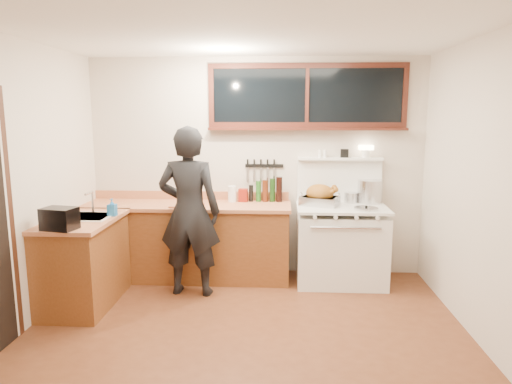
# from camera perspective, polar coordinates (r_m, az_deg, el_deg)

# --- Properties ---
(ground_plane) EXTENTS (4.00, 3.50, 0.02)m
(ground_plane) POSITION_cam_1_polar(r_m,az_deg,el_deg) (4.23, -1.39, -17.72)
(ground_plane) COLOR #532815
(room_shell) EXTENTS (4.10, 3.60, 2.65)m
(room_shell) POSITION_cam_1_polar(r_m,az_deg,el_deg) (3.76, -1.49, 5.33)
(room_shell) COLOR beige
(room_shell) RESTS_ON ground
(counter_back) EXTENTS (2.44, 0.64, 1.00)m
(counter_back) POSITION_cam_1_polar(r_m,az_deg,el_deg) (5.51, -8.55, -6.00)
(counter_back) COLOR brown
(counter_back) RESTS_ON ground
(counter_left) EXTENTS (0.64, 1.09, 0.90)m
(counter_left) POSITION_cam_1_polar(r_m,az_deg,el_deg) (5.03, -20.70, -8.11)
(counter_left) COLOR brown
(counter_left) RESTS_ON ground
(sink_unit) EXTENTS (0.50, 0.45, 0.37)m
(sink_unit) POSITION_cam_1_polar(r_m,az_deg,el_deg) (4.98, -20.42, -3.53)
(sink_unit) COLOR white
(sink_unit) RESTS_ON counter_left
(vintage_stove) EXTENTS (1.02, 0.74, 1.58)m
(vintage_stove) POSITION_cam_1_polar(r_m,az_deg,el_deg) (5.40, 10.52, -6.24)
(vintage_stove) COLOR white
(vintage_stove) RESTS_ON ground
(back_window) EXTENTS (2.32, 0.13, 0.77)m
(back_window) POSITION_cam_1_polar(r_m,az_deg,el_deg) (5.47, 6.39, 11.00)
(back_window) COLOR black
(back_window) RESTS_ON room_shell
(knife_strip) EXTENTS (0.46, 0.03, 0.28)m
(knife_strip) POSITION_cam_1_polar(r_m,az_deg,el_deg) (5.51, 0.85, 3.20)
(knife_strip) COLOR black
(knife_strip) RESTS_ON room_shell
(man) EXTENTS (0.69, 0.48, 1.82)m
(man) POSITION_cam_1_polar(r_m,az_deg,el_deg) (4.91, -8.33, -2.45)
(man) COLOR black
(man) RESTS_ON ground
(soap_bottle) EXTENTS (0.09, 0.09, 0.18)m
(soap_bottle) POSITION_cam_1_polar(r_m,az_deg,el_deg) (4.92, -17.55, -1.83)
(soap_bottle) COLOR #2570B9
(soap_bottle) RESTS_ON counter_left
(toaster) EXTENTS (0.33, 0.26, 0.20)m
(toaster) POSITION_cam_1_polar(r_m,az_deg,el_deg) (4.51, -23.36, -3.08)
(toaster) COLOR black
(toaster) RESTS_ON counter_left
(cutting_board) EXTENTS (0.37, 0.28, 0.13)m
(cutting_board) POSITION_cam_1_polar(r_m,az_deg,el_deg) (5.26, -8.59, -1.18)
(cutting_board) COLOR #B97049
(cutting_board) RESTS_ON counter_back
(roast_turkey) EXTENTS (0.50, 0.43, 0.24)m
(roast_turkey) POSITION_cam_1_polar(r_m,az_deg,el_deg) (5.30, 8.02, -0.55)
(roast_turkey) COLOR silver
(roast_turkey) RESTS_ON vintage_stove
(stockpot) EXTENTS (0.31, 0.31, 0.27)m
(stockpot) POSITION_cam_1_polar(r_m,az_deg,el_deg) (5.55, 14.06, 0.08)
(stockpot) COLOR silver
(stockpot) RESTS_ON vintage_stove
(saucepan) EXTENTS (0.20, 0.29, 0.12)m
(saucepan) POSITION_cam_1_polar(r_m,az_deg,el_deg) (5.52, 11.77, -0.67)
(saucepan) COLOR silver
(saucepan) RESTS_ON vintage_stove
(pot_lid) EXTENTS (0.34, 0.34, 0.04)m
(pot_lid) POSITION_cam_1_polar(r_m,az_deg,el_deg) (5.16, 13.59, -2.01)
(pot_lid) COLOR silver
(pot_lid) RESTS_ON vintage_stove
(coffee_tin) EXTENTS (0.11, 0.09, 0.16)m
(coffee_tin) POSITION_cam_1_polar(r_m,az_deg,el_deg) (5.46, -1.62, -0.40)
(coffee_tin) COLOR maroon
(coffee_tin) RESTS_ON counter_back
(pitcher) EXTENTS (0.13, 0.13, 0.19)m
(pitcher) POSITION_cam_1_polar(r_m,az_deg,el_deg) (5.45, -2.99, -0.24)
(pitcher) COLOR white
(pitcher) RESTS_ON counter_back
(bottle_cluster) EXTENTS (0.40, 0.07, 0.30)m
(bottle_cluster) POSITION_cam_1_polar(r_m,az_deg,el_deg) (5.45, 1.54, 0.18)
(bottle_cluster) COLOR black
(bottle_cluster) RESTS_ON counter_back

